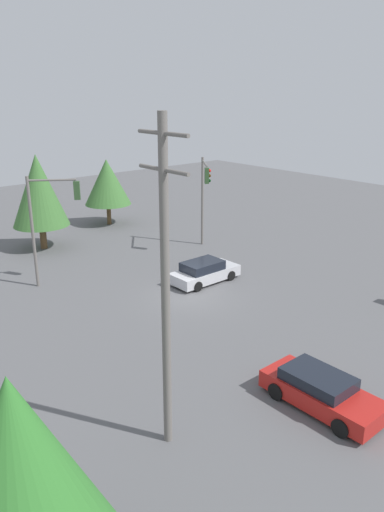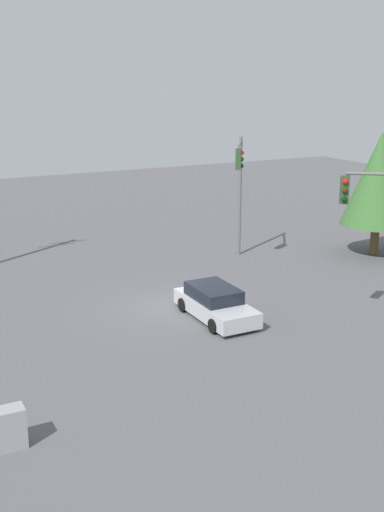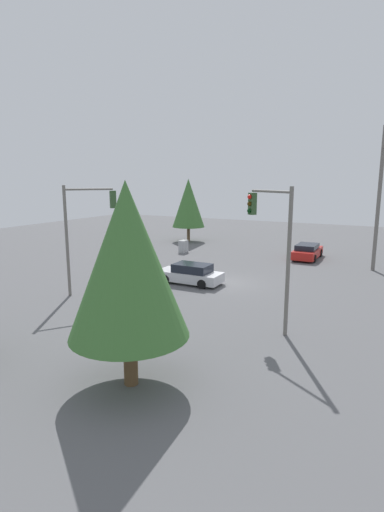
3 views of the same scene
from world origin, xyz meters
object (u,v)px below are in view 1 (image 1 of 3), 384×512
sedan_silver (204,272)px  traffic_signal_cross (50,213)px  sedan_red (321,391)px  traffic_signal_main (204,189)px

sedan_silver → traffic_signal_cross: traffic_signal_cross is taller
sedan_silver → sedan_red: bearing=-23.0°
sedan_silver → traffic_signal_cross: size_ratio=0.66×
sedan_red → traffic_signal_cross: traffic_signal_cross is taller
traffic_signal_main → sedan_silver: bearing=-5.6°
traffic_signal_cross → sedan_red: bearing=-49.8°
sedan_red → sedan_silver: bearing=-113.0°
sedan_red → traffic_signal_main: (17.16, -9.60, 3.78)m
sedan_silver → traffic_signal_cross: 9.73m
sedan_silver → traffic_signal_main: size_ratio=0.67×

